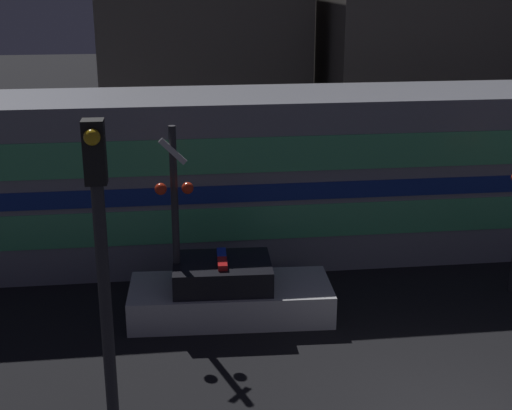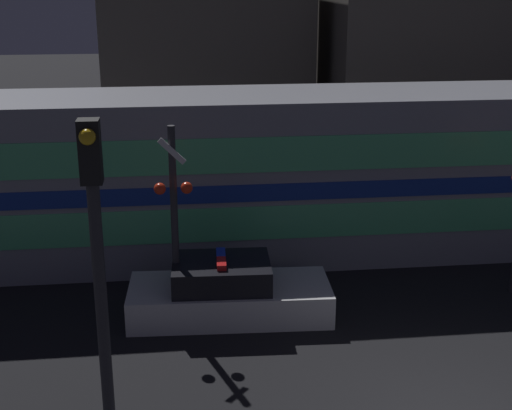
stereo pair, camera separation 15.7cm
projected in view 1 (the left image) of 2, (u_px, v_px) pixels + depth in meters
The scene contains 6 objects.
train at pixel (277, 175), 18.88m from camera, with size 19.53×3.16×4.33m.
police_car at pixel (229, 293), 15.72m from camera, with size 4.50×1.97×1.41m.
crossing_signal_far at pixel (175, 215), 15.05m from camera, with size 0.81×0.36×4.30m.
traffic_light_corner at pixel (103, 265), 10.25m from camera, with size 0.30×0.46×5.37m.
building_left at pixel (204, 57), 26.42m from camera, with size 7.39×4.69×8.56m.
building_center at pixel (444, 79), 26.67m from camera, with size 9.21×5.97×6.95m.
Camera 1 is at (-4.54, -9.63, 7.25)m, focal length 50.00 mm.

